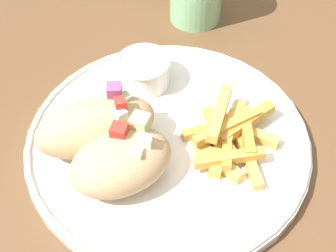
{
  "coord_description": "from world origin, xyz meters",
  "views": [
    {
      "loc": [
        -0.14,
        -0.36,
        1.16
      ],
      "look_at": [
        -0.04,
        -0.06,
        0.79
      ],
      "focal_mm": 50.0,
      "sensor_mm": 36.0,
      "label": 1
    }
  ],
  "objects_px": {
    "pita_sandwich_far": "(96,126)",
    "sauce_ramekin": "(144,70)",
    "fries_pile": "(230,135)",
    "pita_sandwich_near": "(122,161)",
    "plate": "(168,140)"
  },
  "relations": [
    {
      "from": "pita_sandwich_far",
      "to": "sauce_ramekin",
      "type": "relative_size",
      "value": 1.99
    },
    {
      "from": "plate",
      "to": "fries_pile",
      "type": "distance_m",
      "value": 0.07
    },
    {
      "from": "pita_sandwich_near",
      "to": "fries_pile",
      "type": "distance_m",
      "value": 0.12
    },
    {
      "from": "plate",
      "to": "pita_sandwich_near",
      "type": "xyz_separation_m",
      "value": [
        -0.06,
        -0.03,
        0.03
      ]
    },
    {
      "from": "plate",
      "to": "fries_pile",
      "type": "relative_size",
      "value": 2.53
    },
    {
      "from": "pita_sandwich_far",
      "to": "sauce_ramekin",
      "type": "xyz_separation_m",
      "value": [
        0.07,
        0.08,
        -0.01
      ]
    },
    {
      "from": "sauce_ramekin",
      "to": "plate",
      "type": "bearing_deg",
      "value": -91.05
    },
    {
      "from": "plate",
      "to": "pita_sandwich_far",
      "type": "height_order",
      "value": "pita_sandwich_far"
    },
    {
      "from": "pita_sandwich_far",
      "to": "fries_pile",
      "type": "height_order",
      "value": "pita_sandwich_far"
    },
    {
      "from": "pita_sandwich_near",
      "to": "pita_sandwich_far",
      "type": "bearing_deg",
      "value": 95.94
    },
    {
      "from": "pita_sandwich_far",
      "to": "sauce_ramekin",
      "type": "bearing_deg",
      "value": 44.31
    },
    {
      "from": "fries_pile",
      "to": "sauce_ramekin",
      "type": "bearing_deg",
      "value": 116.36
    },
    {
      "from": "fries_pile",
      "to": "sauce_ramekin",
      "type": "distance_m",
      "value": 0.13
    },
    {
      "from": "fries_pile",
      "to": "sauce_ramekin",
      "type": "relative_size",
      "value": 1.91
    },
    {
      "from": "pita_sandwich_near",
      "to": "sauce_ramekin",
      "type": "relative_size",
      "value": 1.78
    }
  ]
}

